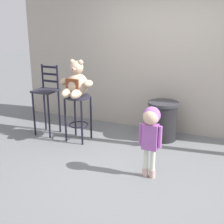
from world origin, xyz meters
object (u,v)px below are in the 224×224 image
Objects in this scene: child_walking at (151,127)px; trash_bin at (162,120)px; bar_chair_empty at (47,96)px; teddy_bear at (76,83)px; bar_stool_with_teddy at (78,108)px.

trash_bin is at bearing 59.99° from child_walking.
bar_chair_empty is at bearing -163.25° from trash_bin.
trash_bin is (1.29, 0.66, -0.67)m from teddy_bear.
child_walking reaches higher than trash_bin.
teddy_bear is 0.62× the size of child_walking.
trash_bin is (1.29, 0.63, -0.24)m from bar_stool_with_teddy.
bar_stool_with_teddy reaches higher than trash_bin.
child_walking is at bearing -24.72° from teddy_bear.
bar_stool_with_teddy is 0.64× the size of bar_chair_empty.
bar_chair_empty is at bearing 173.26° from teddy_bear.
bar_chair_empty is (-0.66, 0.08, -0.30)m from teddy_bear.
child_walking is at bearing -81.69° from trash_bin.
trash_bin is at bearing 26.23° from bar_stool_with_teddy.
bar_chair_empty is at bearing 122.13° from child_walking.
trash_bin is at bearing 16.75° from bar_chair_empty.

